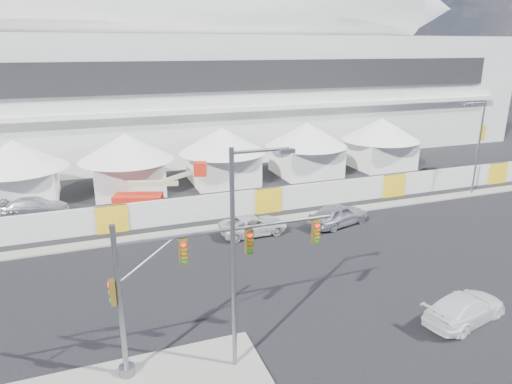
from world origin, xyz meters
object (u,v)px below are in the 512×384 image
object	(u,v)px
pickup_curb	(253,225)
lot_car_c	(35,207)
lot_car_b	(434,174)
boom_lift	(147,195)
traffic_mast	(174,284)
streetlight_median	(239,247)
streetlight_curb	(478,141)
sedan_silver	(338,215)
pickup_near	(465,308)

from	to	relation	value
pickup_curb	lot_car_c	distance (m)	17.67
lot_car_b	boom_lift	world-z (taller)	boom_lift
boom_lift	lot_car_b	bearing A→B (deg)	15.82
traffic_mast	streetlight_median	world-z (taller)	streetlight_median
traffic_mast	streetlight_curb	size ratio (longest dim) A/B	1.10
lot_car_b	boom_lift	distance (m)	27.94
lot_car_c	streetlight_curb	bearing A→B (deg)	-92.47
streetlight_curb	sedan_silver	bearing A→B (deg)	-170.71
pickup_near	traffic_mast	distance (m)	14.11
pickup_near	boom_lift	bearing A→B (deg)	15.62
pickup_curb	streetlight_curb	bearing A→B (deg)	-87.14
traffic_mast	boom_lift	xyz separation A→B (m)	(1.34, 20.53, -2.78)
pickup_curb	pickup_near	size ratio (longest dim) A/B	1.00
lot_car_c	lot_car_b	bearing A→B (deg)	-84.97
boom_lift	pickup_curb	bearing A→B (deg)	-33.57
sedan_silver	boom_lift	xyz separation A→B (m)	(-12.88, 8.90, 0.22)
pickup_curb	streetlight_curb	size ratio (longest dim) A/B	0.58
lot_car_b	sedan_silver	bearing A→B (deg)	126.91
lot_car_b	lot_car_c	xyz separation A→B (m)	(-36.45, 2.75, 0.04)
pickup_curb	lot_car_b	size ratio (longest dim) A/B	1.20
pickup_curb	streetlight_median	size ratio (longest dim) A/B	0.53
sedan_silver	traffic_mast	distance (m)	18.62
lot_car_c	streetlight_median	bearing A→B (deg)	-147.57
pickup_near	lot_car_b	size ratio (longest dim) A/B	1.20
pickup_near	lot_car_c	xyz separation A→B (m)	(-20.89, 23.18, 0.02)
streetlight_curb	boom_lift	distance (m)	28.86
streetlight_median	streetlight_curb	world-z (taller)	streetlight_median
streetlight_curb	lot_car_b	bearing A→B (deg)	89.71
sedan_silver	pickup_near	distance (m)	13.12
pickup_curb	pickup_near	bearing A→B (deg)	-158.51
streetlight_median	streetlight_curb	distance (m)	30.70
pickup_curb	lot_car_b	world-z (taller)	lot_car_b
lot_car_c	traffic_mast	bearing A→B (deg)	-152.27
pickup_curb	boom_lift	distance (m)	10.47
pickup_near	lot_car_c	distance (m)	31.21
lot_car_c	traffic_mast	distance (m)	23.08
sedan_silver	streetlight_median	world-z (taller)	streetlight_median
traffic_mast	lot_car_c	bearing A→B (deg)	108.39
sedan_silver	lot_car_b	size ratio (longest dim) A/B	1.21
sedan_silver	traffic_mast	xyz separation A→B (m)	(-14.23, -11.63, 2.99)
streetlight_curb	boom_lift	bearing A→B (deg)	166.98
pickup_near	boom_lift	distance (m)	25.23
sedan_silver	streetlight_median	xyz separation A→B (m)	(-11.81, -12.52, 4.60)
pickup_curb	boom_lift	bearing A→B (deg)	35.26
boom_lift	streetlight_median	bearing A→B (deg)	-68.09
lot_car_b	streetlight_curb	size ratio (longest dim) A/B	0.48
pickup_curb	streetlight_median	bearing A→B (deg)	155.91
pickup_near	traffic_mast	size ratio (longest dim) A/B	0.52
sedan_silver	lot_car_c	world-z (taller)	sedan_silver
sedan_silver	pickup_curb	size ratio (longest dim) A/B	1.01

